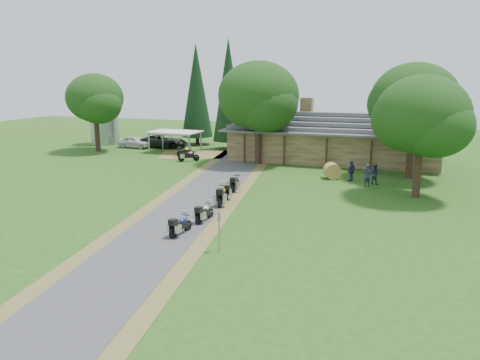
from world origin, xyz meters
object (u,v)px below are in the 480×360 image
(lodge, at_px, (333,136))
(car_dark_suv, at_px, (164,138))
(silo, at_px, (104,116))
(motorcycle_row_d, at_px, (227,190))
(motorcycle_row_e, at_px, (235,182))
(hay_bale, at_px, (332,171))
(motorcycle_row_b, at_px, (204,212))
(carport, at_px, (175,142))
(motorcycle_row_a, at_px, (181,224))
(motorcycle_carport_b, at_px, (189,155))
(motorcycle_row_c, at_px, (222,194))
(motorcycle_carport_a, at_px, (185,151))
(car_white_sedan, at_px, (135,140))

(lodge, height_order, car_dark_suv, lodge)
(silo, distance_m, car_dark_suv, 8.80)
(motorcycle_row_d, height_order, motorcycle_row_e, motorcycle_row_e)
(hay_bale, bearing_deg, car_dark_suv, 152.57)
(lodge, relative_size, motorcycle_row_b, 12.31)
(carport, height_order, motorcycle_row_a, carport)
(motorcycle_row_d, bearing_deg, motorcycle_carport_b, 14.68)
(motorcycle_row_c, bearing_deg, motorcycle_carport_a, 20.63)
(car_white_sedan, distance_m, motorcycle_row_b, 30.87)
(motorcycle_row_c, bearing_deg, car_white_sedan, 31.33)
(motorcycle_row_c, height_order, motorcycle_row_e, motorcycle_row_c)
(hay_bale, bearing_deg, motorcycle_row_c, -118.90)
(carport, xyz_separation_m, motorcycle_row_e, (12.38, -14.96, -0.55))
(motorcycle_row_a, bearing_deg, lodge, -1.56)
(car_dark_suv, distance_m, motorcycle_carport_a, 7.15)
(motorcycle_row_b, distance_m, motorcycle_row_e, 7.85)
(motorcycle_row_b, xyz_separation_m, motorcycle_row_c, (-0.36, 3.80, 0.12))
(motorcycle_row_a, bearing_deg, carport, 35.33)
(motorcycle_carport_a, bearing_deg, carport, 88.73)
(car_white_sedan, distance_m, motorcycle_row_c, 27.76)
(motorcycle_row_c, xyz_separation_m, motorcycle_carport_b, (-8.99, 14.16, -0.06))
(carport, distance_m, motorcycle_carport_b, 6.18)
(silo, height_order, motorcycle_row_b, silo)
(motorcycle_row_b, bearing_deg, hay_bale, -14.40)
(motorcycle_row_a, xyz_separation_m, motorcycle_carport_b, (-9.07, 20.59, 0.05))
(motorcycle_row_b, bearing_deg, car_dark_suv, 38.71)
(car_white_sedan, height_order, motorcycle_row_b, car_white_sedan)
(car_white_sedan, distance_m, hay_bale, 26.59)
(lodge, relative_size, motorcycle_row_a, 12.21)
(motorcycle_carport_a, bearing_deg, motorcycle_row_a, -112.61)
(motorcycle_carport_b, bearing_deg, motorcycle_row_a, -94.09)
(motorcycle_row_d, height_order, motorcycle_carport_a, motorcycle_row_d)
(lodge, xyz_separation_m, motorcycle_row_a, (-4.55, -25.99, -1.85))
(car_dark_suv, height_order, motorcycle_carport_b, car_dark_suv)
(motorcycle_carport_a, bearing_deg, motorcycle_row_b, -109.30)
(car_white_sedan, relative_size, motorcycle_carport_a, 3.13)
(motorcycle_row_d, bearing_deg, silo, 29.28)
(car_dark_suv, bearing_deg, motorcycle_row_a, -156.73)
(silo, distance_m, hay_bale, 32.30)
(lodge, distance_m, hay_bale, 9.30)
(lodge, height_order, hay_bale, lodge)
(silo, distance_m, motorcycle_row_e, 29.99)
(carport, distance_m, car_white_sedan, 6.22)
(motorcycle_row_b, xyz_separation_m, motorcycle_row_d, (-0.64, 5.54, -0.01))
(silo, xyz_separation_m, hay_bale, (30.01, -11.57, -2.91))
(silo, distance_m, car_white_sedan, 6.19)
(carport, relative_size, motorcycle_row_a, 3.12)
(motorcycle_row_e, height_order, motorcycle_carport_b, motorcycle_carport_b)
(silo, height_order, motorcycle_carport_b, silo)
(silo, distance_m, motorcycle_carport_a, 14.91)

